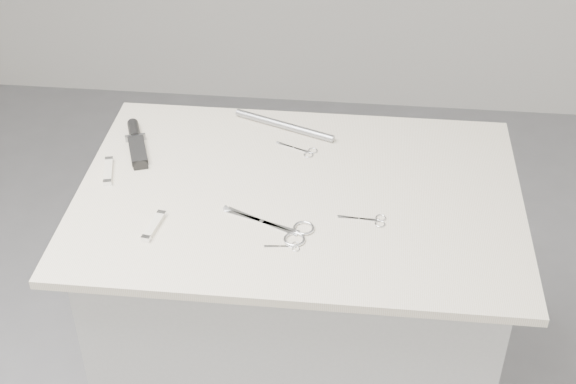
# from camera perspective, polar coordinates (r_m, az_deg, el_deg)

# --- Properties ---
(plinth) EXTENTS (0.90, 0.60, 0.90)m
(plinth) POSITION_cam_1_polar(r_m,az_deg,el_deg) (2.12, 0.68, -10.25)
(plinth) COLOR #B1B1AF
(plinth) RESTS_ON ground
(display_board) EXTENTS (1.00, 0.70, 0.02)m
(display_board) POSITION_cam_1_polar(r_m,az_deg,el_deg) (1.81, 0.78, -0.25)
(display_board) COLOR beige
(display_board) RESTS_ON plinth
(large_shears) EXTENTS (0.20, 0.12, 0.01)m
(large_shears) POSITION_cam_1_polar(r_m,az_deg,el_deg) (1.70, -0.18, -2.66)
(large_shears) COLOR silver
(large_shears) RESTS_ON display_board
(embroidery_scissors_a) EXTENTS (0.10, 0.05, 0.00)m
(embroidery_scissors_a) POSITION_cam_1_polar(r_m,az_deg,el_deg) (1.73, 5.87, -1.98)
(embroidery_scissors_a) COLOR silver
(embroidery_scissors_a) RESTS_ON display_board
(embroidery_scissors_b) EXTENTS (0.10, 0.06, 0.00)m
(embroidery_scissors_b) POSITION_cam_1_polar(r_m,az_deg,el_deg) (1.94, 1.05, 2.97)
(embroidery_scissors_b) COLOR silver
(embroidery_scissors_b) RESTS_ON display_board
(tiny_scissors) EXTENTS (0.07, 0.03, 0.00)m
(tiny_scissors) POSITION_cam_1_polar(r_m,az_deg,el_deg) (1.66, -0.06, -3.90)
(tiny_scissors) COLOR silver
(tiny_scissors) RESTS_ON display_board
(sheathed_knife) EXTENTS (0.09, 0.19, 0.02)m
(sheathed_knife) POSITION_cam_1_polar(r_m,az_deg,el_deg) (2.00, -10.75, 3.54)
(sheathed_knife) COLOR black
(sheathed_knife) RESTS_ON display_board
(pocket_knife_a) EXTENTS (0.05, 0.11, 0.01)m
(pocket_knife_a) POSITION_cam_1_polar(r_m,az_deg,el_deg) (1.91, -12.66, 1.49)
(pocket_knife_a) COLOR silver
(pocket_knife_a) RESTS_ON display_board
(pocket_knife_b) EXTENTS (0.04, 0.10, 0.01)m
(pocket_knife_b) POSITION_cam_1_polar(r_m,az_deg,el_deg) (1.73, -9.52, -2.38)
(pocket_knife_b) COLOR silver
(pocket_knife_b) RESTS_ON display_board
(metal_rail) EXTENTS (0.26, 0.12, 0.02)m
(metal_rail) POSITION_cam_1_polar(r_m,az_deg,el_deg) (2.03, -0.28, 4.76)
(metal_rail) COLOR #93959B
(metal_rail) RESTS_ON display_board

